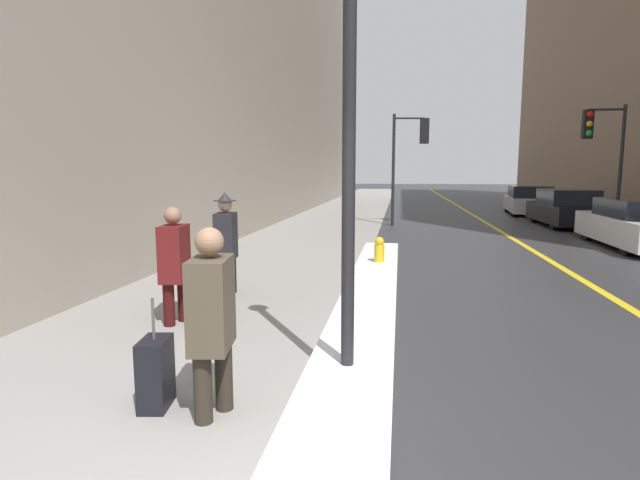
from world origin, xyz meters
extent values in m
cube|color=gray|center=(-2.00, 15.00, 0.01)|extent=(4.00, 80.00, 0.01)
cube|color=gold|center=(4.00, 15.00, 0.00)|extent=(0.16, 80.00, 0.00)
cube|color=white|center=(0.24, 4.63, 0.10)|extent=(0.80, 10.38, 0.20)
cylinder|color=black|center=(0.21, 1.79, 1.92)|extent=(0.12, 0.12, 3.84)
cylinder|color=black|center=(0.40, 15.88, 2.01)|extent=(0.11, 0.11, 4.03)
cylinder|color=black|center=(0.94, 15.97, 3.88)|extent=(1.10, 0.25, 0.07)
cube|color=black|center=(1.48, 16.06, 3.43)|extent=(0.33, 0.25, 0.90)
sphere|color=red|center=(1.46, 16.18, 3.72)|extent=(0.19, 0.19, 0.19)
sphere|color=orange|center=(1.46, 16.18, 3.43)|extent=(0.19, 0.19, 0.19)
sphere|color=green|center=(1.46, 16.18, 3.14)|extent=(0.19, 0.19, 0.19)
cylinder|color=black|center=(7.58, 14.72, 2.03)|extent=(0.11, 0.11, 4.06)
cylinder|color=black|center=(7.03, 14.68, 3.91)|extent=(1.10, 0.15, 0.07)
cube|color=black|center=(6.49, 14.64, 3.46)|extent=(0.31, 0.22, 0.90)
sphere|color=red|center=(6.50, 14.52, 3.75)|extent=(0.19, 0.19, 0.19)
sphere|color=orange|center=(6.50, 14.52, 3.46)|extent=(0.19, 0.19, 0.19)
sphere|color=green|center=(6.50, 14.52, 3.17)|extent=(0.19, 0.19, 0.19)
cylinder|color=#2A241B|center=(-0.74, 1.12, 0.41)|extent=(0.15, 0.15, 0.83)
cylinder|color=#2A241B|center=(-0.83, 0.88, 0.41)|extent=(0.15, 0.15, 0.83)
cube|color=#473D2D|center=(-0.79, 1.00, 0.94)|extent=(0.37, 0.54, 0.73)
sphere|color=#8C664C|center=(-0.79, 1.00, 1.44)|extent=(0.22, 0.22, 0.22)
cylinder|color=#340C0C|center=(-2.14, 3.41, 0.41)|extent=(0.14, 0.14, 0.82)
cylinder|color=#340C0C|center=(-2.22, 3.17, 0.41)|extent=(0.14, 0.14, 0.82)
cube|color=#561414|center=(-2.18, 3.29, 0.94)|extent=(0.36, 0.53, 0.72)
sphere|color=#8C664C|center=(-2.18, 3.29, 1.42)|extent=(0.22, 0.22, 0.22)
cube|color=black|center=(-2.23, 3.64, 0.78)|extent=(0.13, 0.23, 0.28)
cylinder|color=black|center=(-2.02, 5.02, 0.42)|extent=(0.15, 0.15, 0.84)
cylinder|color=black|center=(-2.11, 4.78, 0.42)|extent=(0.15, 0.15, 0.84)
cube|color=black|center=(-2.06, 4.90, 0.96)|extent=(0.37, 0.55, 0.74)
sphere|color=tan|center=(-2.06, 4.90, 1.46)|extent=(0.23, 0.23, 0.23)
cylinder|color=#28282D|center=(-2.06, 4.90, 1.52)|extent=(0.35, 0.35, 0.01)
cone|color=#28282D|center=(-2.06, 4.90, 1.59)|extent=(0.22, 0.22, 0.14)
cube|color=silver|center=(6.81, 11.41, 0.47)|extent=(1.84, 4.40, 0.66)
cylinder|color=black|center=(6.08, 12.78, 0.31)|extent=(0.22, 0.62, 0.61)
cylinder|color=black|center=(6.03, 10.07, 0.31)|extent=(0.22, 0.62, 0.61)
cube|color=black|center=(6.65, 16.73, 0.48)|extent=(1.77, 4.22, 0.65)
cube|color=black|center=(6.65, 16.62, 1.07)|extent=(1.61, 2.20, 0.54)
cylinder|color=black|center=(5.89, 18.02, 0.33)|extent=(0.21, 0.67, 0.67)
cylinder|color=black|center=(7.38, 18.04, 0.33)|extent=(0.21, 0.67, 0.67)
cylinder|color=black|center=(5.92, 15.42, 0.33)|extent=(0.21, 0.67, 0.67)
cylinder|color=black|center=(7.40, 15.43, 0.33)|extent=(0.21, 0.67, 0.67)
cube|color=#B2B2B7|center=(6.65, 22.03, 0.46)|extent=(2.25, 4.53, 0.65)
cube|color=black|center=(6.63, 21.92, 1.05)|extent=(1.91, 2.43, 0.53)
cylinder|color=black|center=(5.98, 23.46, 0.31)|extent=(0.27, 0.64, 0.62)
cylinder|color=black|center=(7.57, 23.31, 0.31)|extent=(0.27, 0.64, 0.62)
cylinder|color=black|center=(5.72, 20.76, 0.31)|extent=(0.27, 0.64, 0.62)
cylinder|color=black|center=(7.31, 20.61, 0.31)|extent=(0.27, 0.64, 0.62)
cube|color=black|center=(-1.32, 1.07, 0.30)|extent=(0.27, 0.39, 0.60)
cylinder|color=#4C4C51|center=(-1.32, 1.07, 0.77)|extent=(0.02, 0.02, 0.35)
cylinder|color=gold|center=(0.28, 7.15, 0.28)|extent=(0.20, 0.20, 0.55)
sphere|color=gold|center=(0.28, 7.15, 0.61)|extent=(0.18, 0.18, 0.18)
camera|label=1|loc=(0.66, -2.63, 1.97)|focal=28.00mm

